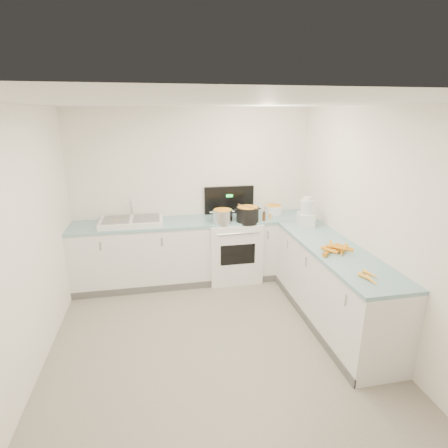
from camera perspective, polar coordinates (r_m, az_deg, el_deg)
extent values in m
cube|color=white|center=(5.23, -4.50, -4.51)|extent=(3.50, 0.60, 0.90)
cube|color=#84B3BB|center=(5.07, -4.63, 0.42)|extent=(3.50, 0.62, 0.04)
cube|color=white|center=(4.41, 17.16, -9.70)|extent=(0.60, 2.20, 0.90)
cube|color=#84B3BB|center=(4.22, 17.73, -4.01)|extent=(0.62, 2.20, 0.04)
cube|color=white|center=(5.29, 1.47, -4.19)|extent=(0.76, 0.65, 0.90)
cube|color=black|center=(5.36, 0.83, 3.96)|extent=(0.76, 0.05, 0.42)
cube|color=white|center=(5.04, -14.86, 0.42)|extent=(0.86, 0.52, 0.07)
cube|color=slate|center=(5.05, -17.21, 0.70)|extent=(0.36, 0.42, 0.01)
cube|color=slate|center=(5.02, -12.56, 0.98)|extent=(0.36, 0.42, 0.01)
cylinder|color=silver|center=(5.21, -14.86, 2.76)|extent=(0.03, 0.03, 0.24)
cylinder|color=silver|center=(4.92, -0.23, 1.19)|extent=(0.35, 0.35, 0.21)
cylinder|color=black|center=(4.98, 3.86, 1.49)|extent=(0.40, 0.40, 0.23)
cylinder|color=#AD7A47|center=(4.95, 3.89, 2.86)|extent=(0.22, 0.30, 0.02)
cylinder|color=white|center=(5.41, 8.09, 2.34)|extent=(0.36, 0.36, 0.13)
cylinder|color=#593319|center=(5.04, 6.53, 1.17)|extent=(0.05, 0.05, 0.11)
cylinder|color=#E5B266|center=(5.13, 7.60, 1.27)|extent=(0.05, 0.05, 0.09)
cube|color=white|center=(4.90, 13.20, 0.70)|extent=(0.23, 0.27, 0.18)
cylinder|color=silver|center=(4.85, 13.35, 2.74)|extent=(0.19, 0.19, 0.19)
cylinder|color=white|center=(4.82, 13.45, 4.07)|extent=(0.11, 0.11, 0.04)
cone|color=orange|center=(3.99, 16.58, -4.44)|extent=(0.19, 0.18, 0.05)
cone|color=orange|center=(4.04, 18.65, -4.46)|extent=(0.12, 0.16, 0.04)
cone|color=orange|center=(4.17, 19.26, -3.76)|extent=(0.15, 0.19, 0.05)
cone|color=orange|center=(4.21, 19.24, -3.57)|extent=(0.17, 0.20, 0.05)
cone|color=orange|center=(4.11, 17.63, -3.91)|extent=(0.17, 0.18, 0.05)
cone|color=orange|center=(4.11, 17.46, -3.95)|extent=(0.09, 0.18, 0.04)
cone|color=orange|center=(4.06, 16.90, -4.19)|extent=(0.15, 0.16, 0.04)
cone|color=orange|center=(4.09, 16.63, -3.97)|extent=(0.15, 0.19, 0.05)
cone|color=orange|center=(4.11, 17.05, -3.94)|extent=(0.17, 0.09, 0.04)
cone|color=orange|center=(4.21, 17.46, -3.46)|extent=(0.15, 0.18, 0.04)
cone|color=orange|center=(4.13, 16.68, -3.48)|extent=(0.18, 0.05, 0.04)
cone|color=orange|center=(4.09, 17.76, -3.84)|extent=(0.19, 0.13, 0.04)
cone|color=orange|center=(4.19, 17.22, -3.25)|extent=(0.09, 0.20, 0.04)
cone|color=orange|center=(4.03, 19.21, -3.92)|extent=(0.16, 0.14, 0.04)
cone|color=orange|center=(4.09, 16.95, -3.63)|extent=(0.20, 0.10, 0.05)
cone|color=orange|center=(3.95, 16.83, -4.17)|extent=(0.11, 0.21, 0.04)
cone|color=orange|center=(4.05, 18.18, -3.75)|extent=(0.14, 0.17, 0.04)
cone|color=orange|center=(4.10, 18.16, -3.68)|extent=(0.17, 0.13, 0.05)
cone|color=#FFA426|center=(3.49, 23.00, -8.51)|extent=(0.05, 0.19, 0.04)
cone|color=#FFA426|center=(3.53, 22.31, -8.13)|extent=(0.08, 0.19, 0.04)
cone|color=#FFA426|center=(3.62, 22.83, -7.58)|extent=(0.09, 0.17, 0.04)
cube|color=tan|center=(5.00, -16.61, 0.65)|extent=(0.03, 0.05, 0.00)
cube|color=tan|center=(5.01, -16.27, 0.66)|extent=(0.01, 0.03, 0.00)
cube|color=tan|center=(5.03, -16.60, 0.75)|extent=(0.01, 0.05, 0.00)
cube|color=tan|center=(5.06, -17.57, 0.75)|extent=(0.05, 0.01, 0.00)
cube|color=tan|center=(5.05, -17.33, 0.74)|extent=(0.03, 0.04, 0.00)
cube|color=tan|center=(5.17, -17.17, 1.13)|extent=(0.03, 0.05, 0.00)
cube|color=tan|center=(5.13, -16.27, 1.09)|extent=(0.02, 0.04, 0.00)
cube|color=tan|center=(5.07, -18.06, 0.74)|extent=(0.02, 0.04, 0.00)
cube|color=tan|center=(4.99, -17.12, 0.58)|extent=(0.03, 0.04, 0.00)
cube|color=tan|center=(5.12, -15.93, 1.11)|extent=(0.04, 0.01, 0.00)
cube|color=tan|center=(5.03, -16.62, 0.71)|extent=(0.04, 0.02, 0.00)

